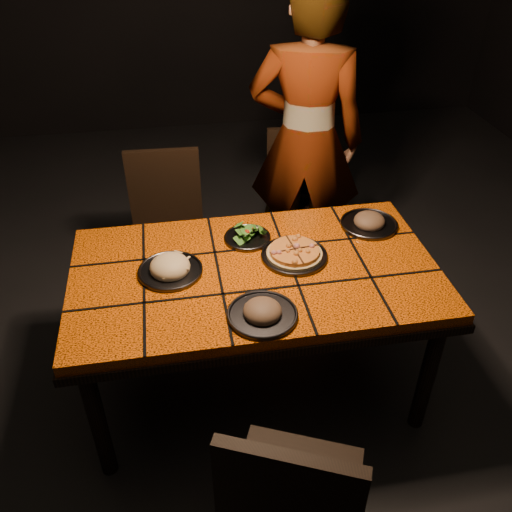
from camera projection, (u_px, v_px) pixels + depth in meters
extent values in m
cube|color=black|center=(255.00, 386.00, 2.82)|extent=(6.00, 7.00, 0.04)
cube|color=#EA5B07|center=(255.00, 273.00, 2.39)|extent=(1.60, 0.90, 0.05)
cube|color=black|center=(255.00, 281.00, 2.41)|extent=(1.62, 0.92, 0.04)
cylinder|color=black|center=(98.00, 422.00, 2.22)|extent=(0.07, 0.07, 0.66)
cylinder|color=black|center=(427.00, 376.00, 2.42)|extent=(0.07, 0.07, 0.66)
cylinder|color=black|center=(107.00, 305.00, 2.81)|extent=(0.07, 0.07, 0.66)
cylinder|color=black|center=(371.00, 275.00, 3.01)|extent=(0.07, 0.07, 0.66)
cube|color=black|center=(295.00, 492.00, 1.84)|extent=(0.56, 0.56, 0.04)
cube|color=black|center=(287.00, 504.00, 1.54)|extent=(0.40, 0.21, 0.46)
cylinder|color=black|center=(345.00, 495.00, 2.08)|extent=(0.04, 0.04, 0.43)
cylinder|color=black|center=(258.00, 476.00, 2.15)|extent=(0.04, 0.04, 0.43)
cube|color=black|center=(168.00, 240.00, 3.09)|extent=(0.43, 0.43, 0.04)
cube|color=black|center=(164.00, 187.00, 3.10)|extent=(0.42, 0.06, 0.45)
cylinder|color=black|center=(142.00, 293.00, 3.07)|extent=(0.04, 0.04, 0.42)
cylinder|color=black|center=(201.00, 288.00, 3.11)|extent=(0.04, 0.04, 0.42)
cylinder|color=black|center=(145.00, 258.00, 3.34)|extent=(0.04, 0.04, 0.42)
cylinder|color=black|center=(199.00, 254.00, 3.38)|extent=(0.04, 0.04, 0.42)
cube|color=black|center=(301.00, 210.00, 3.38)|extent=(0.45, 0.45, 0.04)
cube|color=black|center=(299.00, 162.00, 3.38)|extent=(0.41, 0.08, 0.45)
cylinder|color=black|center=(277.00, 256.00, 3.37)|extent=(0.03, 0.03, 0.42)
cylinder|color=black|center=(329.00, 254.00, 3.39)|extent=(0.03, 0.03, 0.42)
cylinder|color=black|center=(272.00, 228.00, 3.63)|extent=(0.03, 0.03, 0.42)
cylinder|color=black|center=(320.00, 226.00, 3.65)|extent=(0.03, 0.03, 0.42)
imported|color=brown|center=(306.00, 141.00, 3.09)|extent=(0.76, 0.61, 1.81)
cylinder|color=#3B3A40|center=(294.00, 256.00, 2.44)|extent=(0.30, 0.30, 0.01)
torus|color=#3B3A40|center=(294.00, 255.00, 2.43)|extent=(0.30, 0.30, 0.01)
cylinder|color=tan|center=(294.00, 254.00, 2.43)|extent=(0.28, 0.28, 0.01)
cylinder|color=orange|center=(294.00, 251.00, 2.42)|extent=(0.25, 0.25, 0.02)
cylinder|color=#3B3A40|center=(171.00, 271.00, 2.34)|extent=(0.28, 0.28, 0.01)
torus|color=#3B3A40|center=(170.00, 270.00, 2.34)|extent=(0.28, 0.28, 0.01)
ellipsoid|color=beige|center=(170.00, 266.00, 2.33)|extent=(0.17, 0.17, 0.09)
cylinder|color=#3B3A40|center=(247.00, 238.00, 2.55)|extent=(0.22, 0.22, 0.01)
torus|color=#3B3A40|center=(247.00, 237.00, 2.55)|extent=(0.22, 0.22, 0.01)
cylinder|color=#3B3A40|center=(262.00, 315.00, 2.12)|extent=(0.28, 0.28, 0.01)
torus|color=#3B3A40|center=(262.00, 314.00, 2.11)|extent=(0.28, 0.28, 0.01)
ellipsoid|color=brown|center=(262.00, 309.00, 2.10)|extent=(0.17, 0.17, 0.09)
cylinder|color=#3B3A40|center=(369.00, 225.00, 2.65)|extent=(0.28, 0.28, 0.01)
torus|color=#3B3A40|center=(369.00, 223.00, 2.64)|extent=(0.28, 0.28, 0.01)
ellipsoid|color=brown|center=(370.00, 220.00, 2.63)|extent=(0.17, 0.17, 0.09)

